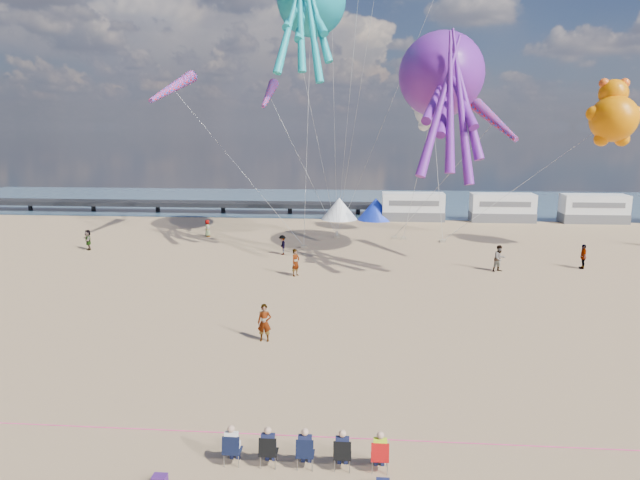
{
  "coord_description": "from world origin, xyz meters",
  "views": [
    {
      "loc": [
        0.91,
        -21.97,
        9.97
      ],
      "look_at": [
        -1.36,
        6.0,
        4.4
      ],
      "focal_mm": 32.0,
      "sensor_mm": 36.0,
      "label": 1
    }
  ],
  "objects_px": {
    "sandbag_e": "(337,236)",
    "kite_octopus_teal": "(312,1)",
    "standing_person": "(264,323)",
    "sandbag_b": "(403,238)",
    "windsock_left": "(172,88)",
    "tent_blue": "(376,209)",
    "motorhome_1": "(502,208)",
    "windsock_right": "(269,95)",
    "kite_octopus_purple": "(441,75)",
    "motorhome_0": "(413,207)",
    "beachgoer_4": "(88,240)",
    "kite_panda": "(432,109)",
    "kite_teddy_orange": "(614,119)",
    "beachgoer_3": "(583,256)",
    "spectator_row": "(305,447)",
    "sandbag_c": "(443,241)",
    "motorhome_2": "(594,209)",
    "beachgoer_0": "(208,228)",
    "windsock_mid": "(495,121)",
    "sandbag_a": "(304,247)",
    "tent_white": "(339,208)",
    "cooler_purple": "(160,480)",
    "beachgoer_5": "(296,262)",
    "sandbag_d": "(394,238)",
    "beachgoer_2": "(282,245)",
    "beachgoer_1": "(499,258)"
  },
  "relations": [
    {
      "from": "sandbag_b",
      "to": "windsock_left",
      "type": "bearing_deg",
      "value": -175.73
    },
    {
      "from": "standing_person",
      "to": "beachgoer_0",
      "type": "distance_m",
      "value": 27.51
    },
    {
      "from": "standing_person",
      "to": "beachgoer_5",
      "type": "distance_m",
      "value": 12.13
    },
    {
      "from": "sandbag_e",
      "to": "kite_octopus_teal",
      "type": "relative_size",
      "value": 0.04
    },
    {
      "from": "standing_person",
      "to": "kite_octopus_purple",
      "type": "distance_m",
      "value": 24.31
    },
    {
      "from": "motorhome_1",
      "to": "windsock_right",
      "type": "relative_size",
      "value": 1.45
    },
    {
      "from": "spectator_row",
      "to": "cooler_purple",
      "type": "xyz_separation_m",
      "value": [
        -4.02,
        -1.24,
        -0.49
      ]
    },
    {
      "from": "windsock_left",
      "to": "beachgoer_1",
      "type": "bearing_deg",
      "value": -7.4
    },
    {
      "from": "tent_blue",
      "to": "beachgoer_2",
      "type": "xyz_separation_m",
      "value": [
        -7.66,
        -18.07,
        -0.42
      ]
    },
    {
      "from": "motorhome_0",
      "to": "tent_blue",
      "type": "bearing_deg",
      "value": 180.0
    },
    {
      "from": "motorhome_2",
      "to": "windsock_left",
      "type": "height_order",
      "value": "windsock_left"
    },
    {
      "from": "windsock_right",
      "to": "kite_octopus_purple",
      "type": "bearing_deg",
      "value": -19.58
    },
    {
      "from": "sandbag_e",
      "to": "motorhome_2",
      "type": "bearing_deg",
      "value": 21.61
    },
    {
      "from": "kite_octopus_purple",
      "to": "windsock_right",
      "type": "height_order",
      "value": "kite_octopus_purple"
    },
    {
      "from": "motorhome_1",
      "to": "sandbag_c",
      "type": "xyz_separation_m",
      "value": [
        -7.76,
        -11.99,
        -1.39
      ]
    },
    {
      "from": "sandbag_c",
      "to": "kite_teddy_orange",
      "type": "distance_m",
      "value": 16.37
    },
    {
      "from": "spectator_row",
      "to": "kite_panda",
      "type": "bearing_deg",
      "value": 78.56
    },
    {
      "from": "windsock_left",
      "to": "tent_blue",
      "type": "bearing_deg",
      "value": 47.96
    },
    {
      "from": "sandbag_b",
      "to": "kite_teddy_orange",
      "type": "relative_size",
      "value": 0.08
    },
    {
      "from": "cooler_purple",
      "to": "kite_panda",
      "type": "distance_m",
      "value": 40.9
    },
    {
      "from": "cooler_purple",
      "to": "kite_octopus_teal",
      "type": "relative_size",
      "value": 0.03
    },
    {
      "from": "sandbag_b",
      "to": "kite_octopus_purple",
      "type": "distance_m",
      "value": 15.64
    },
    {
      "from": "spectator_row",
      "to": "cooler_purple",
      "type": "height_order",
      "value": "spectator_row"
    },
    {
      "from": "motorhome_0",
      "to": "sandbag_e",
      "type": "bearing_deg",
      "value": -126.04
    },
    {
      "from": "motorhome_2",
      "to": "cooler_purple",
      "type": "height_order",
      "value": "motorhome_2"
    },
    {
      "from": "tent_white",
      "to": "beachgoer_3",
      "type": "xyz_separation_m",
      "value": [
        18.46,
        -20.88,
        -0.31
      ]
    },
    {
      "from": "kite_octopus_teal",
      "to": "tent_white",
      "type": "bearing_deg",
      "value": 68.74
    },
    {
      "from": "beachgoer_5",
      "to": "kite_teddy_orange",
      "type": "distance_m",
      "value": 26.9
    },
    {
      "from": "kite_panda",
      "to": "windsock_left",
      "type": "height_order",
      "value": "windsock_left"
    },
    {
      "from": "beachgoer_4",
      "to": "sandbag_c",
      "type": "distance_m",
      "value": 30.19
    },
    {
      "from": "beachgoer_4",
      "to": "kite_panda",
      "type": "bearing_deg",
      "value": 69.52
    },
    {
      "from": "beachgoer_3",
      "to": "kite_teddy_orange",
      "type": "bearing_deg",
      "value": 155.95
    },
    {
      "from": "beachgoer_0",
      "to": "kite_octopus_purple",
      "type": "relative_size",
      "value": 0.12
    },
    {
      "from": "tent_white",
      "to": "kite_octopus_teal",
      "type": "height_order",
      "value": "kite_octopus_teal"
    },
    {
      "from": "standing_person",
      "to": "sandbag_b",
      "type": "relative_size",
      "value": 3.62
    },
    {
      "from": "tent_blue",
      "to": "beachgoer_3",
      "type": "bearing_deg",
      "value": -55.31
    },
    {
      "from": "beachgoer_0",
      "to": "beachgoer_5",
      "type": "relative_size",
      "value": 0.84
    },
    {
      "from": "standing_person",
      "to": "sandbag_c",
      "type": "height_order",
      "value": "standing_person"
    },
    {
      "from": "beachgoer_0",
      "to": "windsock_mid",
      "type": "relative_size",
      "value": 0.27
    },
    {
      "from": "beachgoer_5",
      "to": "windsock_mid",
      "type": "xyz_separation_m",
      "value": [
        13.76,
        4.69,
        9.45
      ]
    },
    {
      "from": "kite_panda",
      "to": "beachgoer_0",
      "type": "bearing_deg",
      "value": 171.02
    },
    {
      "from": "tent_blue",
      "to": "windsock_left",
      "type": "xyz_separation_m",
      "value": [
        -17.87,
        -12.51,
        12.09
      ]
    },
    {
      "from": "motorhome_0",
      "to": "beachgoer_4",
      "type": "bearing_deg",
      "value": -147.82
    },
    {
      "from": "sandbag_e",
      "to": "sandbag_c",
      "type": "bearing_deg",
      "value": -8.53
    },
    {
      "from": "motorhome_1",
      "to": "kite_octopus_teal",
      "type": "distance_m",
      "value": 29.83
    },
    {
      "from": "beachgoer_5",
      "to": "sandbag_d",
      "type": "height_order",
      "value": "beachgoer_5"
    },
    {
      "from": "motorhome_0",
      "to": "sandbag_e",
      "type": "distance_m",
      "value": 13.15
    },
    {
      "from": "motorhome_2",
      "to": "sandbag_a",
      "type": "xyz_separation_m",
      "value": [
        -29.24,
        -15.4,
        -1.39
      ]
    },
    {
      "from": "spectator_row",
      "to": "kite_teddy_orange",
      "type": "distance_m",
      "value": 38.4
    },
    {
      "from": "sandbag_c",
      "to": "kite_octopus_purple",
      "type": "distance_m",
      "value": 15.16
    }
  ]
}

